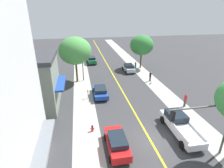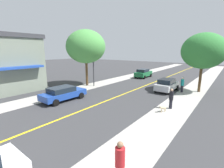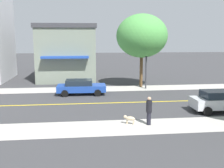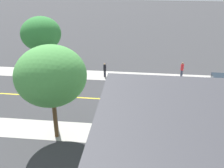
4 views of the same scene
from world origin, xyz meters
name	(u,v)px [view 1 (image 1 of 4)]	position (x,y,z in m)	size (l,w,h in m)	color
ground_plane	(150,140)	(0.00, 0.00, 0.00)	(140.00, 140.00, 0.00)	#38383A
sidewalk_left	(88,148)	(-6.20, 0.00, 0.00)	(2.88, 126.00, 0.01)	#ADA8A0
sidewalk_right	(206,133)	(6.20, 0.00, 0.00)	(2.88, 126.00, 0.01)	#ADA8A0
road_centerline_stripe	(150,140)	(0.00, 0.00, 0.00)	(0.20, 126.00, 0.00)	yellow
pale_office_building	(20,83)	(-13.94, 9.12, 3.51)	(10.09, 7.30, 6.98)	gray
street_tree_left_near	(142,45)	(6.85, 23.17, 4.98)	(4.97, 4.97, 7.10)	brown
street_tree_left_far	(75,51)	(-7.00, 17.45, 5.55)	(5.50, 5.50, 7.90)	brown
fire_hydrant	(92,128)	(-5.56, 2.55, 0.36)	(0.44, 0.24, 0.74)	red
parking_meter	(88,93)	(-5.52, 10.35, 0.85)	(0.12, 0.18, 1.28)	#4C4C51
traffic_light_mast	(209,120)	(3.64, -2.76, 3.79)	(5.75, 0.32, 5.62)	#474C47
street_lamp	(82,57)	(-5.88, 17.72, 4.36)	(0.70, 0.36, 7.15)	#38383D
red_sedan_left_curb	(117,143)	(-3.55, -0.63, 0.81)	(1.95, 4.34, 1.54)	red
green_sedan_left_curb	(92,60)	(-3.50, 28.72, 0.83)	(2.14, 4.43, 1.60)	#196638
blue_sedan_left_curb	(100,91)	(-3.67, 10.85, 0.76)	(2.22, 4.65, 1.43)	#1E429E
silver_sedan_right_curb	(129,68)	(3.55, 21.02, 0.83)	(2.02, 4.16, 1.59)	#B7BABF
white_pickup_truck	(180,125)	(3.45, 0.73, 0.89)	(2.29, 6.22, 1.79)	silver
pedestrian_black_shirt	(150,76)	(5.92, 15.10, 0.95)	(0.37, 0.37, 1.80)	black
pedestrian_teal_shirt	(135,66)	(5.21, 21.66, 0.98)	(0.37, 0.37, 1.86)	black
pedestrian_red_shirt	(185,100)	(7.02, 5.57, 0.98)	(0.37, 0.37, 1.86)	#33384C
small_dog	(151,82)	(5.67, 13.91, 0.37)	(0.49, 0.75, 0.57)	#C6B28C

